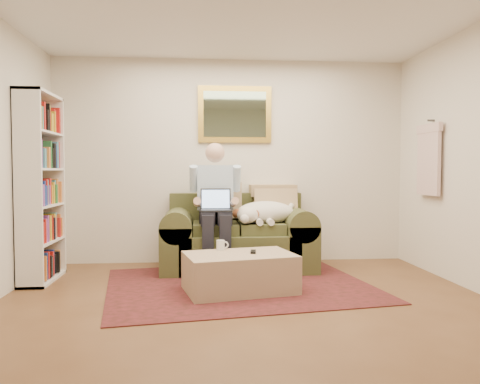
{
  "coord_description": "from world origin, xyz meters",
  "views": [
    {
      "loc": [
        -0.41,
        -3.53,
        1.18
      ],
      "look_at": [
        0.02,
        1.46,
        0.95
      ],
      "focal_mm": 35.0,
      "sensor_mm": 36.0,
      "label": 1
    }
  ],
  "objects": [
    {
      "name": "room_shell",
      "position": [
        0.0,
        0.35,
        1.3
      ],
      "size": [
        4.51,
        5.0,
        2.61
      ],
      "color": "brown",
      "rests_on": "ground"
    },
    {
      "name": "rug",
      "position": [
        -0.01,
        1.21,
        0.01
      ],
      "size": [
        2.91,
        2.47,
        0.01
      ],
      "primitive_type": "cube",
      "rotation": [
        0.0,
        0.0,
        0.15
      ],
      "color": "black",
      "rests_on": "room_shell"
    },
    {
      "name": "sofa",
      "position": [
        0.04,
        2.01,
        0.31
      ],
      "size": [
        1.79,
        0.91,
        1.08
      ],
      "color": "#4F502A",
      "rests_on": "room_shell"
    },
    {
      "name": "seated_man",
      "position": [
        -0.23,
        1.85,
        0.75
      ],
      "size": [
        0.59,
        0.84,
        1.51
      ],
      "primitive_type": null,
      "color": "#8CB3D8",
      "rests_on": "sofa"
    },
    {
      "name": "laptop",
      "position": [
        -0.23,
        1.78,
        0.79
      ],
      "size": [
        0.35,
        0.28,
        0.25
      ],
      "color": "black",
      "rests_on": "seated_man"
    },
    {
      "name": "sleeping_dog",
      "position": [
        0.36,
        1.92,
        0.69
      ],
      "size": [
        0.74,
        0.46,
        0.27
      ],
      "primitive_type": null,
      "color": "white",
      "rests_on": "sofa"
    },
    {
      "name": "ottoman",
      "position": [
        -0.03,
        0.95,
        0.19
      ],
      "size": [
        1.14,
        0.86,
        0.37
      ],
      "primitive_type": "cube",
      "rotation": [
        0.0,
        0.0,
        0.21
      ],
      "color": "tan",
      "rests_on": "room_shell"
    },
    {
      "name": "coffee_mug",
      "position": [
        -0.2,
        1.18,
        0.42
      ],
      "size": [
        0.08,
        0.08,
        0.1
      ],
      "primitive_type": "cylinder",
      "color": "white",
      "rests_on": "ottoman"
    },
    {
      "name": "tv_remote",
      "position": [
        0.11,
        0.99,
        0.38
      ],
      "size": [
        0.07,
        0.16,
        0.02
      ],
      "primitive_type": "cube",
      "rotation": [
        0.0,
        0.0,
        -0.13
      ],
      "color": "black",
      "rests_on": "ottoman"
    },
    {
      "name": "bookshelf",
      "position": [
        -2.1,
        1.6,
        1.0
      ],
      "size": [
        0.28,
        0.8,
        2.0
      ],
      "primitive_type": null,
      "color": "white",
      "rests_on": "room_shell"
    },
    {
      "name": "wall_mirror",
      "position": [
        0.04,
        2.47,
        1.9
      ],
      "size": [
        0.94,
        0.04,
        0.72
      ],
      "color": "gold",
      "rests_on": "room_shell"
    },
    {
      "name": "hanging_shirt",
      "position": [
        2.19,
        1.6,
        1.35
      ],
      "size": [
        0.06,
        0.52,
        0.9
      ],
      "primitive_type": null,
      "color": "beige",
      "rests_on": "room_shell"
    }
  ]
}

